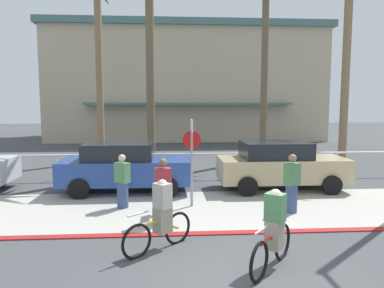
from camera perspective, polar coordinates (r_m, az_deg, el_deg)
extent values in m
plane|color=#424447|center=(16.33, 0.77, -4.32)|extent=(80.00, 80.00, 0.00)
cube|color=#ADAAA0|center=(10.71, 3.39, -10.01)|extent=(44.00, 4.00, 0.02)
cube|color=maroon|center=(8.83, 5.10, -13.61)|extent=(44.00, 0.24, 0.03)
cube|color=#BCAD8E|center=(32.78, -1.03, 8.81)|extent=(22.10, 9.42, 8.85)
cube|color=#47706B|center=(33.30, -1.04, 16.87)|extent=(22.70, 10.02, 0.50)
cube|color=#47706B|center=(27.54, -0.46, 6.31)|extent=(15.47, 1.20, 0.16)
cylinder|color=white|center=(14.69, 1.26, -1.57)|extent=(25.05, 0.08, 0.08)
cylinder|color=white|center=(15.34, -20.48, -3.52)|extent=(0.08, 0.08, 1.00)
cylinder|color=white|center=(14.86, -12.01, -3.57)|extent=(0.08, 0.08, 1.00)
cylinder|color=white|center=(14.71, -3.17, -3.54)|extent=(0.08, 0.08, 1.00)
cylinder|color=white|center=(14.92, 5.63, -3.42)|extent=(0.08, 0.08, 1.00)
cylinder|color=white|center=(15.46, 14.00, -3.24)|extent=(0.08, 0.08, 1.00)
cylinder|color=white|center=(16.30, 21.64, -3.01)|extent=(0.08, 0.08, 1.00)
cylinder|color=gray|center=(10.69, -0.04, -4.03)|extent=(0.08, 0.08, 2.20)
cube|color=white|center=(10.53, -0.04, 2.84)|extent=(0.04, 0.56, 0.36)
cylinder|color=red|center=(10.56, -0.04, 0.67)|extent=(0.52, 0.03, 0.52)
cylinder|color=#846B4C|center=(19.72, -14.22, 10.24)|extent=(0.36, 0.36, 8.86)
cylinder|color=brown|center=(16.26, -6.53, 11.41)|extent=(0.36, 0.36, 8.94)
cylinder|color=brown|center=(20.07, 11.21, 10.86)|extent=(0.36, 0.36, 9.28)
cylinder|color=#846B4C|center=(18.23, 22.84, 10.68)|extent=(0.36, 0.36, 9.11)
cylinder|color=black|center=(15.42, -27.69, -4.44)|extent=(0.66, 0.22, 0.66)
cube|color=#284793|center=(12.73, -10.16, -4.13)|extent=(4.40, 1.80, 0.80)
cube|color=#1E2328|center=(12.66, -11.34, -1.10)|extent=(2.29, 1.58, 0.56)
cylinder|color=black|center=(13.62, -3.79, -5.08)|extent=(0.66, 0.22, 0.66)
cylinder|color=black|center=(11.86, -3.76, -6.80)|extent=(0.66, 0.22, 0.66)
cylinder|color=black|center=(13.90, -15.53, -5.06)|extent=(0.66, 0.22, 0.66)
cylinder|color=black|center=(12.18, -17.22, -6.72)|extent=(0.66, 0.22, 0.66)
cube|color=tan|center=(13.26, 13.79, -3.80)|extent=(4.40, 1.80, 0.80)
cube|color=#1E2328|center=(13.08, 12.83, -0.90)|extent=(2.29, 1.58, 0.56)
cylinder|color=black|center=(14.64, 17.95, -4.57)|extent=(0.66, 0.22, 0.66)
cylinder|color=black|center=(13.02, 20.91, -6.02)|extent=(0.66, 0.22, 0.66)
cylinder|color=black|center=(13.84, 7.02, -4.92)|extent=(0.66, 0.22, 0.66)
cylinder|color=black|center=(12.12, 8.65, -6.57)|extent=(0.66, 0.22, 0.66)
torus|color=black|center=(6.66, 10.42, -17.62)|extent=(0.49, 0.60, 0.72)
torus|color=black|center=(7.61, 13.92, -14.59)|extent=(0.49, 0.60, 0.72)
cylinder|color=red|center=(7.26, 12.99, -14.34)|extent=(0.47, 0.57, 0.35)
cylinder|color=red|center=(6.76, 11.33, -14.64)|extent=(0.28, 0.33, 0.07)
cylinder|color=red|center=(7.15, 12.72, -14.06)|extent=(0.05, 0.05, 0.44)
cylinder|color=silver|center=(6.50, 10.71, -13.03)|extent=(0.34, 0.41, 0.04)
cube|color=gray|center=(7.13, 12.73, -13.60)|extent=(0.42, 0.42, 0.52)
cube|color=#4C7F51|center=(6.98, 12.84, -9.58)|extent=(0.43, 0.42, 0.52)
sphere|color=beige|center=(6.92, 12.88, -7.75)|extent=(0.22, 0.22, 0.22)
torus|color=black|center=(7.49, -8.61, -14.80)|extent=(0.58, 0.52, 0.72)
torus|color=black|center=(8.15, -2.22, -12.96)|extent=(0.58, 0.52, 0.72)
cylinder|color=gold|center=(7.89, -4.05, -12.48)|extent=(0.55, 0.49, 0.35)
cylinder|color=gold|center=(7.53, -7.14, -12.33)|extent=(0.32, 0.29, 0.07)
cylinder|color=gold|center=(7.81, -4.60, -12.15)|extent=(0.05, 0.05, 0.44)
cylinder|color=silver|center=(7.34, -8.36, -10.71)|extent=(0.40, 0.36, 0.04)
cube|color=gray|center=(7.79, -4.60, -11.73)|extent=(0.43, 0.42, 0.52)
cube|color=#B7B2A8|center=(7.65, -4.63, -8.02)|extent=(0.42, 0.43, 0.52)
sphere|color=beige|center=(7.59, -4.65, -6.34)|extent=(0.22, 0.22, 0.22)
cylinder|color=#384C7A|center=(10.86, -10.74, -7.87)|extent=(0.44, 0.44, 0.76)
cube|color=#4C7F51|center=(10.72, -10.81, -4.40)|extent=(0.48, 0.44, 0.58)
sphere|color=beige|center=(10.64, -10.86, -2.16)|extent=(0.21, 0.21, 0.21)
cylinder|color=#384C7A|center=(10.58, 15.20, -8.27)|extent=(0.42, 0.42, 0.79)
cube|color=#4C7F51|center=(10.43, 15.32, -4.54)|extent=(0.47, 0.39, 0.61)
sphere|color=#9E7556|center=(10.35, 15.39, -2.13)|extent=(0.22, 0.22, 0.22)
cylinder|color=#4C4C51|center=(9.43, -4.50, -9.84)|extent=(0.38, 0.38, 0.80)
cube|color=#A33338|center=(9.26, -4.54, -5.64)|extent=(0.45, 0.34, 0.61)
sphere|color=brown|center=(9.18, -4.57, -2.92)|extent=(0.22, 0.22, 0.22)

